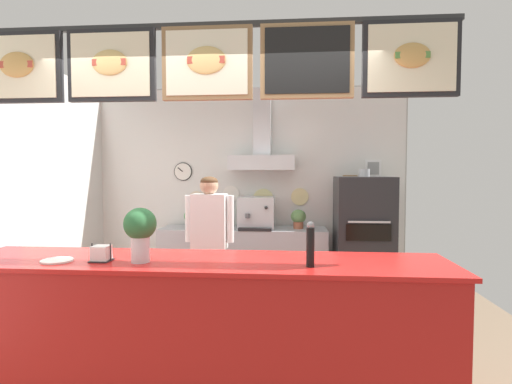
% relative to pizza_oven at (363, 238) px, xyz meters
% --- Properties ---
extents(ground_plane, '(6.32, 6.32, 0.00)m').
position_rel_pizza_oven_xyz_m(ground_plane, '(-1.55, -2.04, -0.80)').
color(ground_plane, brown).
extents(back_wall_assembly, '(4.46, 2.99, 2.85)m').
position_rel_pizza_oven_xyz_m(back_wall_assembly, '(-1.54, 0.39, 0.73)').
color(back_wall_assembly, '#9E9E99').
rests_on(back_wall_assembly, ground_plane).
extents(service_counter, '(3.40, 0.71, 1.05)m').
position_rel_pizza_oven_xyz_m(service_counter, '(-1.55, -2.52, -0.27)').
color(service_counter, '#B21916').
rests_on(service_counter, ground_plane).
extents(back_prep_counter, '(2.26, 0.57, 0.88)m').
position_rel_pizza_oven_xyz_m(back_prep_counter, '(-1.58, 0.19, -0.36)').
color(back_prep_counter, '#A3A5AD').
rests_on(back_prep_counter, ground_plane).
extents(pizza_oven, '(0.71, 0.69, 1.69)m').
position_rel_pizza_oven_xyz_m(pizza_oven, '(0.00, 0.00, 0.00)').
color(pizza_oven, '#232326').
rests_on(pizza_oven, ground_plane).
extents(shop_worker, '(0.52, 0.22, 1.60)m').
position_rel_pizza_oven_xyz_m(shop_worker, '(-1.79, -1.07, 0.08)').
color(shop_worker, '#232328').
rests_on(shop_worker, ground_plane).
extents(espresso_machine, '(0.48, 0.46, 0.43)m').
position_rel_pizza_oven_xyz_m(espresso_machine, '(-1.40, 0.16, 0.30)').
color(espresso_machine, '#B7BABF').
rests_on(espresso_machine, back_prep_counter).
extents(potted_rosemary, '(0.26, 0.26, 0.30)m').
position_rel_pizza_oven_xyz_m(potted_rosemary, '(-1.89, 0.19, 0.26)').
color(potted_rosemary, '#4C4C51').
rests_on(potted_rosemary, back_prep_counter).
extents(potted_sage, '(0.21, 0.21, 0.26)m').
position_rel_pizza_oven_xyz_m(potted_sage, '(-0.83, 0.20, 0.23)').
color(potted_sage, '#9E563D').
rests_on(potted_sage, back_prep_counter).
extents(potted_oregano, '(0.22, 0.22, 0.26)m').
position_rel_pizza_oven_xyz_m(potted_oregano, '(-2.29, 0.19, 0.23)').
color(potted_oregano, '#9E563D').
rests_on(potted_oregano, back_prep_counter).
extents(condiment_plate, '(0.21, 0.21, 0.01)m').
position_rel_pizza_oven_xyz_m(condiment_plate, '(-2.51, -2.66, 0.26)').
color(condiment_plate, white).
rests_on(condiment_plate, service_counter).
extents(napkin_holder, '(0.14, 0.13, 0.12)m').
position_rel_pizza_oven_xyz_m(napkin_holder, '(-2.22, -2.62, 0.30)').
color(napkin_holder, '#262628').
rests_on(napkin_holder, service_counter).
extents(basil_vase, '(0.22, 0.22, 0.37)m').
position_rel_pizza_oven_xyz_m(basil_vase, '(-1.94, -2.63, 0.46)').
color(basil_vase, silver).
rests_on(basil_vase, service_counter).
extents(pepper_grinder, '(0.05, 0.05, 0.29)m').
position_rel_pizza_oven_xyz_m(pepper_grinder, '(-0.82, -2.66, 0.39)').
color(pepper_grinder, black).
rests_on(pepper_grinder, service_counter).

